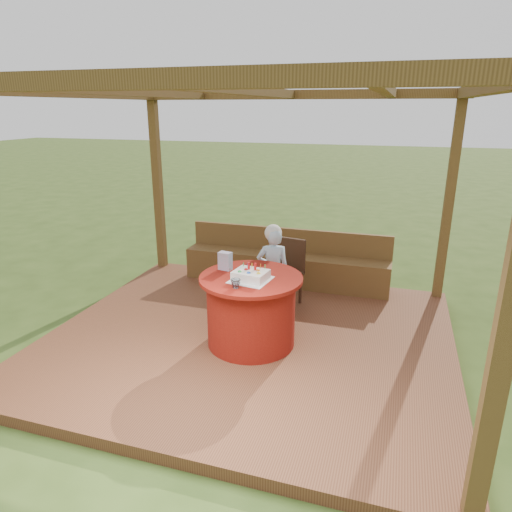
{
  "coord_description": "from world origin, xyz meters",
  "views": [
    {
      "loc": [
        1.48,
        -4.48,
        2.62
      ],
      "look_at": [
        0.0,
        0.25,
        1.0
      ],
      "focal_mm": 32.0,
      "sensor_mm": 36.0,
      "label": 1
    }
  ],
  "objects": [
    {
      "name": "pergola",
      "position": [
        0.0,
        0.0,
        2.41
      ],
      "size": [
        4.5,
        4.0,
        2.72
      ],
      "color": "brown",
      "rests_on": "deck"
    },
    {
      "name": "deck",
      "position": [
        0.0,
        0.0,
        0.06
      ],
      "size": [
        4.5,
        4.0,
        0.12
      ],
      "primitive_type": "cube",
      "color": "brown",
      "rests_on": "ground"
    },
    {
      "name": "gift_bag",
      "position": [
        -0.27,
        -0.04,
        1.01
      ],
      "size": [
        0.15,
        0.11,
        0.2
      ],
      "primitive_type": "cube",
      "rotation": [
        0.0,
        0.0,
        -0.18
      ],
      "color": "pink",
      "rests_on": "table"
    },
    {
      "name": "elderly_woman",
      "position": [
        0.08,
        0.68,
        0.71
      ],
      "size": [
        0.47,
        0.38,
        1.15
      ],
      "color": "#9ECCEA",
      "rests_on": "deck"
    },
    {
      "name": "ground",
      "position": [
        0.0,
        0.0,
        0.0
      ],
      "size": [
        60.0,
        60.0,
        0.0
      ],
      "primitive_type": "plane",
      "color": "#334C19",
      "rests_on": "ground"
    },
    {
      "name": "table",
      "position": [
        0.07,
        -0.17,
        0.52
      ],
      "size": [
        1.11,
        1.11,
        0.79
      ],
      "color": "maroon",
      "rests_on": "deck"
    },
    {
      "name": "chair",
      "position": [
        0.18,
        1.0,
        0.61
      ],
      "size": [
        0.49,
        0.49,
        0.88
      ],
      "color": "#372011",
      "rests_on": "deck"
    },
    {
      "name": "bench",
      "position": [
        0.0,
        1.72,
        0.38
      ],
      "size": [
        3.0,
        0.42,
        0.8
      ],
      "color": "brown",
      "rests_on": "deck"
    },
    {
      "name": "birthday_cake",
      "position": [
        0.11,
        -0.27,
        0.96
      ],
      "size": [
        0.44,
        0.44,
        0.18
      ],
      "color": "white",
      "rests_on": "table"
    },
    {
      "name": "drinking_glass",
      "position": [
        0.03,
        -0.52,
        0.95
      ],
      "size": [
        0.12,
        0.12,
        0.09
      ],
      "primitive_type": "imported",
      "rotation": [
        0.0,
        0.0,
        0.17
      ],
      "color": "silver",
      "rests_on": "table"
    }
  ]
}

